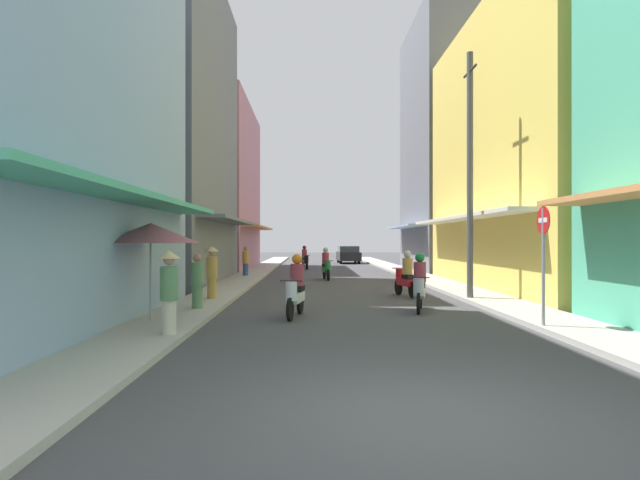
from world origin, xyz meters
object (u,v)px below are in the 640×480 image
vendor_umbrella (151,233)px  motorbike_silver (420,285)px  motorbike_white (296,289)px  street_sign_no_entry (543,250)px  motorbike_green (326,265)px  motorbike_red (406,276)px  pedestrian_crossing (197,283)px  utility_pole (470,174)px  pedestrian_foreground (246,262)px  motorbike_black (305,259)px  parked_car (348,254)px  pedestrian_far (169,289)px  pedestrian_midway (212,271)px

vendor_umbrella → motorbike_silver: bearing=19.3°
motorbike_silver → motorbike_white: 3.51m
street_sign_no_entry → motorbike_green: bearing=106.2°
motorbike_red → motorbike_white: (-3.61, -4.69, 0.00)m
motorbike_green → pedestrian_crossing: motorbike_green is taller
utility_pole → motorbike_silver: bearing=-132.5°
motorbike_red → pedestrian_foreground: bearing=125.7°
motorbike_green → vendor_umbrella: size_ratio=0.78×
motorbike_green → vendor_umbrella: 14.33m
motorbike_white → motorbike_silver: bearing=18.0°
motorbike_red → street_sign_no_entry: bearing=-75.9°
motorbike_silver → pedestrian_crossing: bearing=-178.1°
pedestrian_foreground → motorbike_red: bearing=-54.3°
pedestrian_crossing → utility_pole: bearing=17.0°
motorbike_silver → motorbike_green: same height
motorbike_black → street_sign_no_entry: bearing=-77.5°
parked_car → pedestrian_foreground: pedestrian_foreground is taller
motorbike_silver → pedestrian_foreground: 14.29m
motorbike_silver → motorbike_white: (-3.34, -1.08, 0.00)m
pedestrian_far → pedestrian_midway: bearing=93.1°
parked_car → utility_pole: size_ratio=0.53×
motorbike_red → motorbike_white: 5.92m
motorbike_green → vendor_umbrella: bearing=-107.8°
motorbike_green → parked_car: size_ratio=0.43×
pedestrian_far → pedestrian_crossing: pedestrian_far is taller
parked_car → street_sign_no_entry: 32.98m
pedestrian_crossing → street_sign_no_entry: size_ratio=0.59×
motorbike_silver → pedestrian_midway: size_ratio=1.02×
motorbike_black → pedestrian_crossing: bearing=-97.1°
motorbike_green → pedestrian_foreground: 4.39m
parked_car → pedestrian_far: pedestrian_far is taller
street_sign_no_entry → motorbike_white: bearing=158.8°
pedestrian_far → pedestrian_crossing: 3.80m
motorbike_green → street_sign_no_entry: size_ratio=0.68×
motorbike_silver → vendor_umbrella: vendor_umbrella is taller
motorbike_red → utility_pole: (1.80, -1.35, 3.31)m
motorbike_silver → parked_car: 29.78m
motorbike_red → motorbike_green: (-2.49, 7.67, 0.00)m
vendor_umbrella → street_sign_no_entry: (8.54, -0.84, -0.37)m
motorbike_red → pedestrian_midway: 6.49m
motorbike_white → pedestrian_crossing: (-2.64, 0.89, 0.08)m
motorbike_red → motorbike_black: (-3.64, 17.26, 0.00)m
motorbike_black → pedestrian_crossing: 21.23m
motorbike_white → parked_car: 31.06m
utility_pole → pedestrian_midway: bearing=-179.0°
pedestrian_foreground → pedestrian_crossing: bearing=-88.5°
pedestrian_far → parked_car: bearing=80.1°
motorbike_green → street_sign_no_entry: 15.06m
parked_car → street_sign_no_entry: street_sign_no_entry is taller
motorbike_red → parked_car: (-0.07, 26.17, 0.04)m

